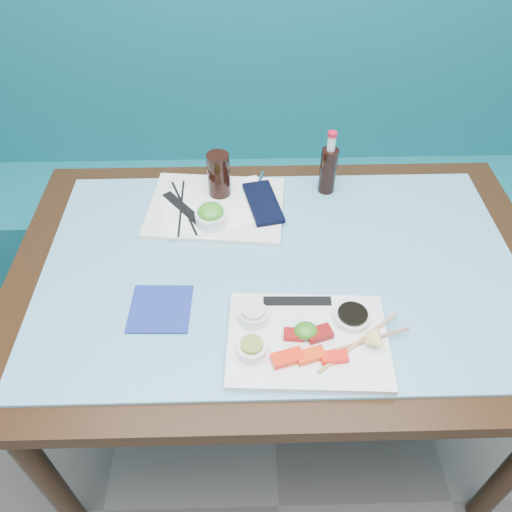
{
  "coord_description": "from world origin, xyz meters",
  "views": [
    {
      "loc": [
        -0.09,
        0.56,
        1.69
      ],
      "look_at": [
        -0.06,
        1.44,
        0.8
      ],
      "focal_mm": 35.0,
      "sensor_mm": 36.0,
      "label": 1
    }
  ],
  "objects_px": {
    "sashimi_plate": "(308,341)",
    "blue_napkin": "(160,309)",
    "booth_bench": "(266,185)",
    "dining_table": "(280,288)",
    "serving_tray": "(216,207)",
    "seaweed_bowl": "(211,218)",
    "cola_bottle_body": "(328,171)",
    "cola_glass": "(219,175)"
  },
  "relations": [
    {
      "from": "serving_tray",
      "to": "blue_napkin",
      "type": "distance_m",
      "value": 0.39
    },
    {
      "from": "cola_bottle_body",
      "to": "blue_napkin",
      "type": "relative_size",
      "value": 0.99
    },
    {
      "from": "booth_bench",
      "to": "serving_tray",
      "type": "relative_size",
      "value": 7.86
    },
    {
      "from": "blue_napkin",
      "to": "dining_table",
      "type": "bearing_deg",
      "value": 25.28
    },
    {
      "from": "dining_table",
      "to": "blue_napkin",
      "type": "relative_size",
      "value": 9.79
    },
    {
      "from": "booth_bench",
      "to": "blue_napkin",
      "type": "height_order",
      "value": "booth_bench"
    },
    {
      "from": "seaweed_bowl",
      "to": "cola_glass",
      "type": "distance_m",
      "value": 0.14
    },
    {
      "from": "dining_table",
      "to": "seaweed_bowl",
      "type": "xyz_separation_m",
      "value": [
        -0.18,
        0.15,
        0.12
      ]
    },
    {
      "from": "serving_tray",
      "to": "cola_bottle_body",
      "type": "height_order",
      "value": "cola_bottle_body"
    },
    {
      "from": "booth_bench",
      "to": "dining_table",
      "type": "height_order",
      "value": "booth_bench"
    },
    {
      "from": "serving_tray",
      "to": "blue_napkin",
      "type": "relative_size",
      "value": 2.67
    },
    {
      "from": "cola_glass",
      "to": "cola_bottle_body",
      "type": "distance_m",
      "value": 0.32
    },
    {
      "from": "serving_tray",
      "to": "seaweed_bowl",
      "type": "xyz_separation_m",
      "value": [
        -0.01,
        -0.07,
        0.02
      ]
    },
    {
      "from": "sashimi_plate",
      "to": "serving_tray",
      "type": "xyz_separation_m",
      "value": [
        -0.22,
        0.47,
        -0.0
      ]
    },
    {
      "from": "dining_table",
      "to": "cola_glass",
      "type": "height_order",
      "value": "cola_glass"
    },
    {
      "from": "dining_table",
      "to": "serving_tray",
      "type": "bearing_deg",
      "value": 127.36
    },
    {
      "from": "booth_bench",
      "to": "dining_table",
      "type": "bearing_deg",
      "value": -90.0
    },
    {
      "from": "blue_napkin",
      "to": "cola_bottle_body",
      "type": "bearing_deg",
      "value": 44.92
    },
    {
      "from": "booth_bench",
      "to": "cola_glass",
      "type": "distance_m",
      "value": 0.74
    },
    {
      "from": "seaweed_bowl",
      "to": "blue_napkin",
      "type": "xyz_separation_m",
      "value": [
        -0.11,
        -0.29,
        -0.03
      ]
    },
    {
      "from": "sashimi_plate",
      "to": "seaweed_bowl",
      "type": "xyz_separation_m",
      "value": [
        -0.23,
        0.4,
        0.02
      ]
    },
    {
      "from": "sashimi_plate",
      "to": "blue_napkin",
      "type": "distance_m",
      "value": 0.35
    },
    {
      "from": "serving_tray",
      "to": "cola_glass",
      "type": "height_order",
      "value": "cola_glass"
    },
    {
      "from": "sashimi_plate",
      "to": "blue_napkin",
      "type": "xyz_separation_m",
      "value": [
        -0.34,
        0.1,
        -0.01
      ]
    },
    {
      "from": "booth_bench",
      "to": "seaweed_bowl",
      "type": "bearing_deg",
      "value": -104.92
    },
    {
      "from": "booth_bench",
      "to": "sashimi_plate",
      "type": "distance_m",
      "value": 1.15
    },
    {
      "from": "serving_tray",
      "to": "cola_bottle_body",
      "type": "xyz_separation_m",
      "value": [
        0.33,
        0.08,
        0.06
      ]
    },
    {
      "from": "cola_bottle_body",
      "to": "blue_napkin",
      "type": "xyz_separation_m",
      "value": [
        -0.45,
        -0.45,
        -0.07
      ]
    },
    {
      "from": "dining_table",
      "to": "cola_glass",
      "type": "relative_size",
      "value": 10.49
    },
    {
      "from": "booth_bench",
      "to": "sashimi_plate",
      "type": "xyz_separation_m",
      "value": [
        0.04,
        -1.08,
        0.39
      ]
    },
    {
      "from": "booth_bench",
      "to": "dining_table",
      "type": "relative_size",
      "value": 2.14
    },
    {
      "from": "seaweed_bowl",
      "to": "cola_glass",
      "type": "xyz_separation_m",
      "value": [
        0.02,
        0.13,
        0.05
      ]
    },
    {
      "from": "cola_bottle_body",
      "to": "booth_bench",
      "type": "bearing_deg",
      "value": 106.19
    },
    {
      "from": "serving_tray",
      "to": "blue_napkin",
      "type": "xyz_separation_m",
      "value": [
        -0.12,
        -0.37,
        -0.0
      ]
    },
    {
      "from": "dining_table",
      "to": "sashimi_plate",
      "type": "relative_size",
      "value": 3.94
    },
    {
      "from": "booth_bench",
      "to": "cola_bottle_body",
      "type": "distance_m",
      "value": 0.72
    },
    {
      "from": "sashimi_plate",
      "to": "seaweed_bowl",
      "type": "distance_m",
      "value": 0.46
    },
    {
      "from": "seaweed_bowl",
      "to": "cola_bottle_body",
      "type": "distance_m",
      "value": 0.37
    },
    {
      "from": "sashimi_plate",
      "to": "cola_glass",
      "type": "bearing_deg",
      "value": 114.67
    },
    {
      "from": "serving_tray",
      "to": "cola_glass",
      "type": "relative_size",
      "value": 2.86
    },
    {
      "from": "booth_bench",
      "to": "cola_glass",
      "type": "relative_size",
      "value": 22.48
    },
    {
      "from": "sashimi_plate",
      "to": "serving_tray",
      "type": "bearing_deg",
      "value": 117.94
    }
  ]
}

